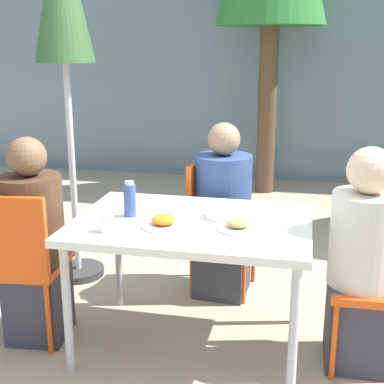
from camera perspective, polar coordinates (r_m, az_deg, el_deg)
name	(u,v)px	position (r m, az deg, el deg)	size (l,w,h in m)	color
ground_plane	(192,345)	(3.05, 0.00, -15.98)	(24.00, 24.00, 0.00)	tan
building_facade	(263,52)	(6.49, 7.59, 14.61)	(10.00, 0.20, 3.00)	slate
dining_table	(192,231)	(2.76, 0.00, -4.22)	(1.21, 0.85, 0.72)	silver
chair_left	(20,257)	(2.98, -17.91, -6.58)	(0.44, 0.44, 0.87)	#E54C14
person_left	(34,247)	(3.02, -16.46, -5.64)	(0.33, 0.33, 1.14)	#383842
chair_right	(370,266)	(2.87, 18.46, -7.50)	(0.41, 0.41, 0.87)	#E54C14
person_right	(362,266)	(2.78, 17.68, -7.55)	(0.33, 0.33, 1.13)	#383842
chair_far	(213,216)	(3.49, 2.21, -2.54)	(0.43, 0.43, 0.87)	#E54C14
person_far	(223,217)	(3.42, 3.30, -2.64)	(0.36, 0.36, 1.13)	#383842
closed_umbrella	(62,2)	(3.62, -13.69, 19.07)	(0.38, 0.38, 2.42)	#333333
plate_0	(238,226)	(2.61, 4.94, -3.58)	(0.20, 0.20, 0.06)	white
plate_1	(164,222)	(2.64, -3.03, -3.26)	(0.22, 0.22, 0.06)	white
bottle	(130,199)	(2.80, -6.64, -0.79)	(0.07, 0.07, 0.19)	#334C8E
drinking_cup	(107,224)	(2.60, -9.10, -3.34)	(0.07, 0.07, 0.08)	white
salad_bowl	(222,213)	(2.78, 3.21, -2.27)	(0.17, 0.17, 0.05)	white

